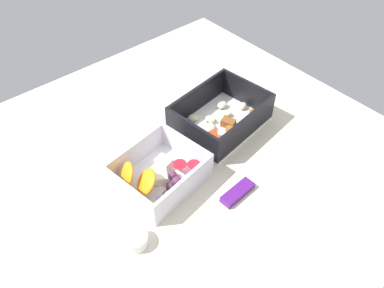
{
  "coord_description": "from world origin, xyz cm",
  "views": [
    {
      "loc": [
        32.86,
        39.38,
        57.07
      ],
      "look_at": [
        -0.84,
        0.15,
        4.0
      ],
      "focal_mm": 35.06,
      "sensor_mm": 36.0,
      "label": 1
    }
  ],
  "objects_px": {
    "fruit_bowl": "(158,175)",
    "candy_bar": "(238,192)",
    "pasta_container": "(221,118)",
    "paper_cup_liner": "(135,240)"
  },
  "relations": [
    {
      "from": "pasta_container",
      "to": "candy_bar",
      "type": "distance_m",
      "value": 0.19
    },
    {
      "from": "pasta_container",
      "to": "paper_cup_liner",
      "type": "distance_m",
      "value": 0.32
    },
    {
      "from": "fruit_bowl",
      "to": "paper_cup_liner",
      "type": "bearing_deg",
      "value": 35.71
    },
    {
      "from": "fruit_bowl",
      "to": "candy_bar",
      "type": "xyz_separation_m",
      "value": [
        -0.09,
        0.12,
        -0.01
      ]
    },
    {
      "from": "fruit_bowl",
      "to": "candy_bar",
      "type": "distance_m",
      "value": 0.15
    },
    {
      "from": "fruit_bowl",
      "to": "candy_bar",
      "type": "relative_size",
      "value": 2.43
    },
    {
      "from": "pasta_container",
      "to": "paper_cup_liner",
      "type": "bearing_deg",
      "value": 13.87
    },
    {
      "from": "pasta_container",
      "to": "paper_cup_liner",
      "type": "relative_size",
      "value": 4.73
    },
    {
      "from": "pasta_container",
      "to": "fruit_bowl",
      "type": "bearing_deg",
      "value": 4.05
    },
    {
      "from": "candy_bar",
      "to": "paper_cup_liner",
      "type": "bearing_deg",
      "value": -11.32
    }
  ]
}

